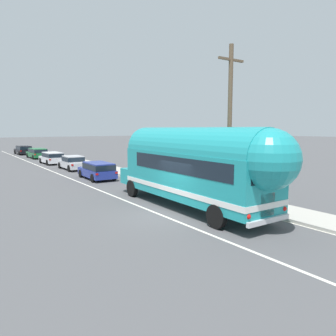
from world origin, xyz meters
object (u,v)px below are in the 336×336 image
Objects in this scene: utility_pole at (230,122)px; car_second at (73,162)px; painted_bus at (197,165)px; car_fourth at (37,152)px; car_lead at (98,169)px; car_third at (52,157)px; car_fifth at (23,149)px.

car_second is at bearing 97.63° from utility_pole.
car_fourth is (0.09, 33.96, -1.50)m from painted_bus.
utility_pole is 1.78× the size of car_fourth.
car_lead is 13.46m from car_third.
painted_bus reaches higher than car_lead.
car_third is (-2.89, 25.06, -3.63)m from utility_pole.
painted_bus is (-2.69, -0.47, -2.12)m from utility_pole.
car_fifth is (0.04, 16.57, -0.00)m from car_third.
car_third is (-0.36, 6.23, 0.06)m from car_second.
car_third is 8.44m from car_fourth.
painted_bus reaches higher than car_second.
utility_pole is at bearing -83.43° from car_third.
utility_pole reaches higher than car_lead.
utility_pole is 33.79m from car_fourth.
utility_pole is 19.35m from car_second.
painted_bus reaches higher than car_fourth.
car_second is 1.05× the size of car_third.
utility_pole is at bearing 9.82° from painted_bus.
car_fifth is (0.05, 30.03, -0.00)m from car_lead.
utility_pole reaches higher than car_third.
painted_bus is at bearing -88.98° from car_lead.
car_second is 0.95× the size of car_fifth.
car_third is at bearing 90.44° from painted_bus.
car_fourth is (0.31, 21.90, 0.01)m from car_lead.
car_lead is 30.03m from car_fifth.
car_third is at bearing 96.57° from utility_pole.
painted_bus is at bearing -89.78° from car_fifth.
car_second is 6.24m from car_third.
car_fifth is (-0.25, 8.13, -0.01)m from car_fourth.
car_fourth is 1.01× the size of car_fifth.
utility_pole is 0.71× the size of painted_bus.
car_third is at bearing 89.93° from car_lead.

